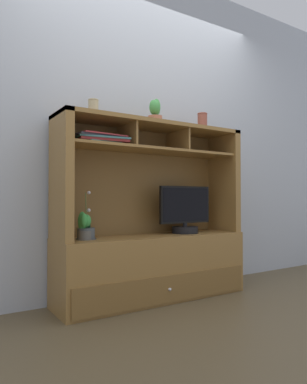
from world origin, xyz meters
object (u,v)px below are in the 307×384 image
Objects in this scene: tv_monitor at (185,213)px; ceramic_vase at (203,122)px; accent_vase at (93,108)px; media_console at (153,244)px; potted_fern at (84,226)px; potted_orchid at (86,233)px; magazine_stack_left at (102,139)px; potted_succulent at (155,112)px.

tv_monitor is 3.26× the size of ceramic_vase.
ceramic_vase is 1.22× the size of accent_vase.
ceramic_vase is at bearing -1.21° from media_console.
ceramic_vase is at bearing 0.68° from potted_fern.
potted_orchid is 1.74× the size of potted_fern.
accent_vase is (-0.81, 0.03, 0.78)m from tv_monitor.
media_console reaches higher than potted_orchid.
accent_vase reaches higher than tv_monitor.
magazine_stack_left reaches higher than potted_fern.
tv_monitor is 1.22× the size of magazine_stack_left.
potted_orchid is 0.84× the size of magazine_stack_left.
magazine_stack_left is at bearing -173.67° from media_console.
ceramic_vase is at bearing -0.52° from potted_orchid.
ceramic_vase is at bearing -1.02° from accent_vase.
potted_orchid is 1.74× the size of potted_succulent.
potted_orchid is 0.90m from accent_vase.
potted_orchid is 2.76× the size of accent_vase.
magazine_stack_left is at bearing -55.60° from accent_vase.
potted_succulent is (-0.00, -0.03, 1.05)m from media_console.
potted_orchid is (-0.86, 0.03, -0.12)m from tv_monitor.
potted_succulent reaches higher than potted_fern.
potted_fern is 1.05m from potted_succulent.
magazine_stack_left is 0.24m from accent_vase.
accent_vase reaches higher than magazine_stack_left.
accent_vase is at bearing 21.34° from potted_fern.
media_console is 3.15× the size of tv_monitor.
accent_vase is at bearing 8.63° from potted_orchid.
tv_monitor is at bearing -1.68° from potted_orchid.
media_console is 10.27× the size of ceramic_vase.
magazine_stack_left reaches higher than tv_monitor.
accent_vase reaches higher than media_console.
tv_monitor is 0.87m from potted_orchid.
potted_orchid is 1.08m from potted_succulent.
potted_succulent reaches higher than tv_monitor.
media_console is 0.57m from potted_orchid.
tv_monitor is at bearing -0.18° from potted_fern.
potted_succulent reaches higher than magazine_stack_left.
tv_monitor reaches higher than potted_fern.
accent_vase reaches higher than potted_orchid.
potted_succulent is at bearing -177.32° from ceramic_vase.
magazine_stack_left reaches higher than potted_orchid.
ceramic_vase is at bearing 2.41° from magazine_stack_left.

